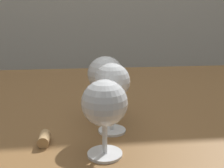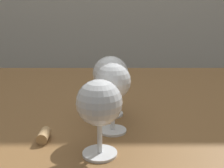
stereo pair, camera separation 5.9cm
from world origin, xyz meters
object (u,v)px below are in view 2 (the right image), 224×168
(wine_glass_port, at_px, (98,105))
(cork, at_px, (43,136))
(wine_glass_amber, at_px, (110,75))
(wine_glass_chardonnay, at_px, (112,83))

(wine_glass_port, relative_size, cork, 3.35)
(wine_glass_port, distance_m, cork, 0.15)
(wine_glass_amber, bearing_deg, wine_glass_chardonnay, -87.09)
(wine_glass_port, xyz_separation_m, cork, (-0.11, 0.06, -0.08))
(wine_glass_chardonnay, bearing_deg, wine_glass_amber, 92.91)
(wine_glass_port, xyz_separation_m, wine_glass_chardonnay, (0.02, 0.10, 0.01))
(wine_glass_chardonnay, xyz_separation_m, wine_glass_amber, (-0.01, 0.10, -0.01))
(wine_glass_port, distance_m, wine_glass_chardonnay, 0.10)
(wine_glass_port, bearing_deg, wine_glass_chardonnay, 76.73)
(wine_glass_amber, height_order, cork, wine_glass_amber)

